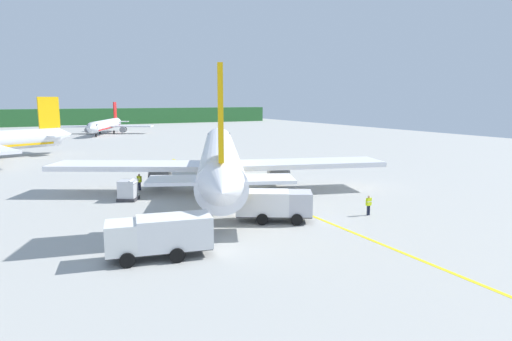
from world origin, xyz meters
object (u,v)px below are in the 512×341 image
at_px(service_truck_fuel, 274,204).
at_px(crew_loader_left, 369,204).
at_px(crew_marshaller, 139,181).
at_px(airliner_foreground, 220,157).
at_px(airliner_far_taxiway, 106,125).
at_px(service_truck_baggage, 160,235).
at_px(cargo_container_near, 128,190).

height_order(service_truck_fuel, crew_loader_left, service_truck_fuel).
xyz_separation_m(crew_marshaller, crew_loader_left, (14.65, -19.02, -0.06)).
height_order(airliner_foreground, service_truck_fuel, airliner_foreground).
bearing_deg(airliner_foreground, crew_loader_left, -67.47).
bearing_deg(airliner_far_taxiway, airliner_foreground, -90.81).
bearing_deg(crew_marshaller, airliner_foreground, -20.62).
height_order(airliner_far_taxiway, service_truck_baggage, airliner_far_taxiway).
height_order(airliner_far_taxiway, service_truck_fuel, airliner_far_taxiway).
bearing_deg(service_truck_baggage, airliner_foreground, 57.29).
distance_m(cargo_container_near, crew_loader_left, 22.31).
distance_m(airliner_foreground, crew_marshaller, 8.87).
bearing_deg(crew_marshaller, cargo_container_near, -115.64).
bearing_deg(crew_marshaller, service_truck_fuel, -68.24).
distance_m(service_truck_fuel, service_truck_baggage, 10.91).
bearing_deg(service_truck_baggage, crew_loader_left, 5.72).
height_order(service_truck_baggage, cargo_container_near, service_truck_baggage).
xyz_separation_m(service_truck_baggage, cargo_container_near, (1.43, 16.65, -0.49)).
height_order(service_truck_fuel, cargo_container_near, service_truck_fuel).
relative_size(airliner_far_taxiway, service_truck_baggage, 4.48).
distance_m(service_truck_fuel, cargo_container_near, 15.51).
height_order(crew_marshaller, crew_loader_left, crew_marshaller).
xyz_separation_m(airliner_far_taxiway, cargo_container_near, (-11.22, -86.05, -1.53)).
distance_m(cargo_container_near, crew_marshaller, 4.64).
xyz_separation_m(airliner_foreground, service_truck_fuel, (-1.24, -13.95, -1.97)).
distance_m(service_truck_baggage, crew_marshaller, 21.12).
relative_size(service_truck_baggage, cargo_container_near, 2.75).
distance_m(crew_marshaller, crew_loader_left, 24.01).
height_order(airliner_foreground, airliner_far_taxiway, airliner_foreground).
height_order(cargo_container_near, crew_marshaller, cargo_container_near).
xyz_separation_m(airliner_foreground, crew_marshaller, (-8.01, 3.01, -2.34)).
bearing_deg(service_truck_fuel, airliner_foreground, 84.94).
bearing_deg(airliner_foreground, cargo_container_near, -173.33).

